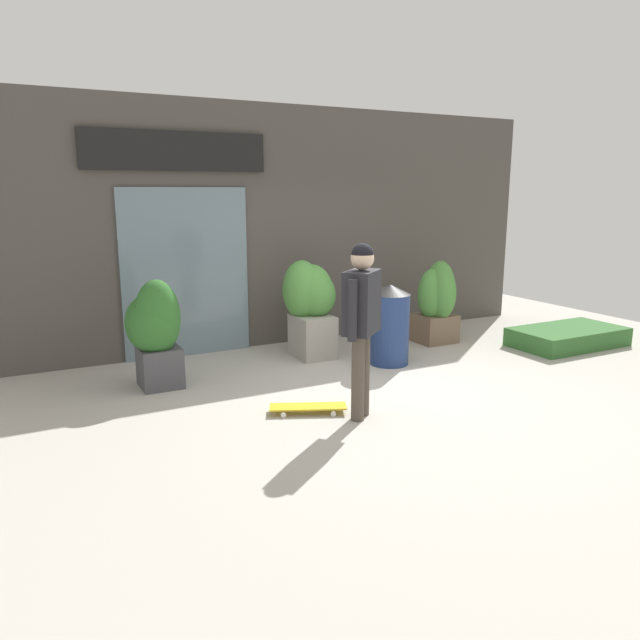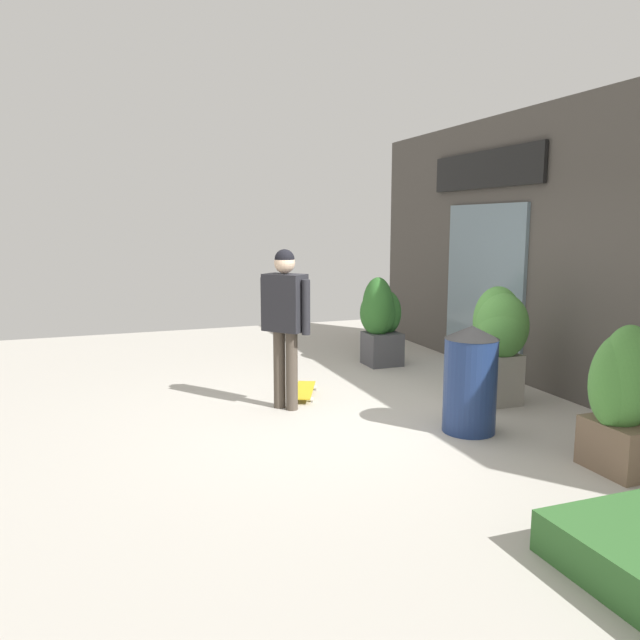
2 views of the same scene
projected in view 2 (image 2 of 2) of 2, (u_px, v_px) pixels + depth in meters
The scene contains 8 objects.
ground_plane at pixel (348, 419), 6.36m from camera, with size 12.00×12.00×0.00m, color #B2ADA3.
building_facade at pixel (566, 251), 7.07m from camera, with size 8.67×0.31×3.39m.
skateboarder at pixel (285, 312), 6.55m from camera, with size 0.50×0.48×1.74m.
skateboard at pixel (304, 390), 7.20m from camera, with size 0.80×0.51×0.08m.
planter_box_left at pixel (622, 394), 4.93m from camera, with size 0.58×0.63×1.22m.
planter_box_right at pixel (498, 336), 6.82m from camera, with size 0.70×0.70×1.31m.
planter_box_mid at pixel (380, 317), 8.71m from camera, with size 0.59×0.62×1.26m.
trash_bin at pixel (470, 379), 5.90m from camera, with size 0.52×0.52×1.05m.
Camera 2 is at (5.65, -2.37, 2.01)m, focal length 34.42 mm.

